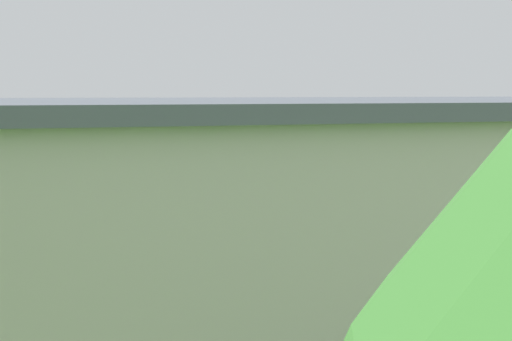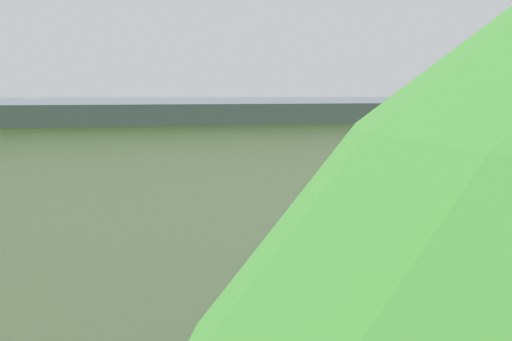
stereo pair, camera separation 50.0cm
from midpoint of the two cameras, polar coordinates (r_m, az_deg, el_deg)
ground_plane at (r=60.99m, az=-9.26°, el=-1.15°), size 400.00×400.00×0.00m
hangar at (r=22.92m, az=14.39°, el=-3.79°), size 29.34×13.34×7.07m
biplane at (r=59.74m, az=-2.52°, el=1.92°), size 7.88×7.85×3.89m
person_by_parked_cars at (r=40.74m, az=10.84°, el=-3.39°), size 0.53×0.53×1.73m
person_near_hangar_door at (r=38.63m, az=3.97°, el=-3.75°), size 0.52×0.52×1.78m
person_watching_takeoff at (r=37.68m, az=-3.24°, el=-4.07°), size 0.51×0.51×1.68m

